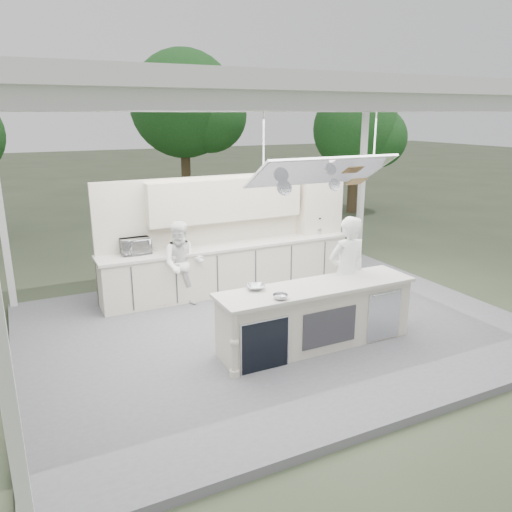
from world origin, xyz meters
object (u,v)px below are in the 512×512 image
demo_island (315,316)px  head_chef (347,273)px  back_counter (230,267)px  sous_chef (183,264)px

demo_island → head_chef: bearing=23.3°
back_counter → head_chef: (0.97, -2.47, 0.45)m
head_chef → back_counter: bearing=-67.4°
back_counter → sous_chef: bearing=-162.0°
back_counter → sous_chef: (-1.08, -0.35, 0.31)m
back_counter → sous_chef: 1.17m
back_counter → head_chef: size_ratio=2.73×
back_counter → head_chef: head_chef is taller
sous_chef → back_counter: bearing=34.5°
back_counter → head_chef: bearing=-68.5°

